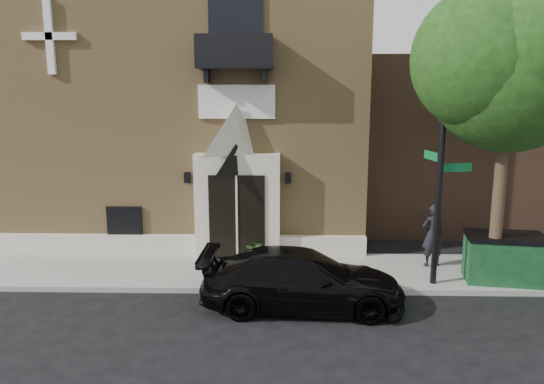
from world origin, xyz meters
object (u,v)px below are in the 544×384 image
Objects in this scene: dumpster at (504,257)px; fire_hydrant at (536,272)px; street_sign at (440,171)px; black_sedan at (302,280)px; pedestrian_near at (433,235)px.

fire_hydrant is at bearing -23.04° from dumpster.
fire_hydrant is (2.61, -0.24, -2.64)m from street_sign.
dumpster is (-0.70, 0.43, 0.24)m from fire_hydrant.
street_sign is (3.59, 1.36, 2.49)m from black_sedan.
street_sign reaches higher than black_sedan.
dumpster is (5.51, 1.55, 0.09)m from black_sedan.
pedestrian_near reaches higher than dumpster.
black_sedan reaches higher than fire_hydrant.
black_sedan is 4.58m from street_sign.
fire_hydrant is at bearing -17.42° from street_sign.
dumpster is at bearing 129.70° from pedestrian_near.
street_sign reaches higher than dumpster.
fire_hydrant is 0.40× the size of dumpster.
pedestrian_near reaches higher than black_sedan.
street_sign is 2.56m from pedestrian_near.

